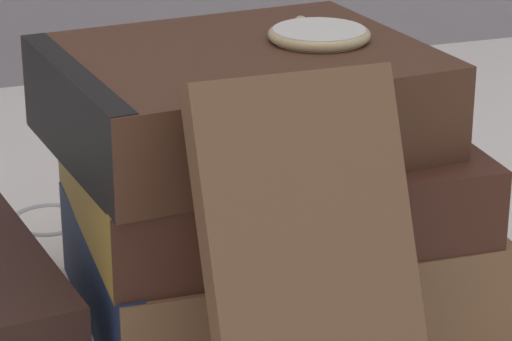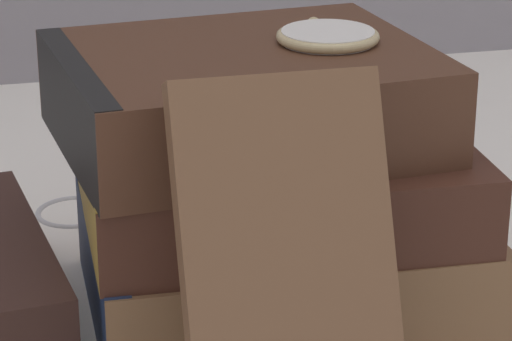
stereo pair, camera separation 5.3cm
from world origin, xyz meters
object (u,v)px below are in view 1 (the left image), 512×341
Objects in this scene: book_flat_top at (229,98)px; book_leaning_front at (314,287)px; book_flat_middle at (258,178)px; reading_glasses at (99,214)px; pocket_watch at (319,34)px; book_flat_bottom at (265,261)px.

book_leaning_front is (-0.00, -0.12, -0.04)m from book_flat_top.
book_flat_middle is 0.16m from reading_glasses.
book_flat_middle reaches higher than reading_glasses.
book_leaning_front is at bearing -97.89° from book_flat_top.
book_flat_middle is 1.67× the size of reading_glasses.
book_flat_middle is at bearing -59.60° from reading_glasses.
book_flat_bottom is at bearing -166.13° from pocket_watch.
book_flat_bottom is 1.26× the size of book_leaning_front.
book_flat_bottom is 1.02× the size of book_flat_middle.
book_flat_middle is 0.12m from book_leaning_front.
book_leaning_front is (-0.02, -0.12, 0.00)m from book_flat_middle.
book_flat_top is 1.63× the size of reading_glasses.
pocket_watch reaches higher than reading_glasses.
pocket_watch reaches higher than book_flat_top.
pocket_watch is at bearing -0.14° from book_flat_top.
pocket_watch reaches higher than book_flat_middle.
pocket_watch is 0.47× the size of reading_glasses.
book_leaning_front reaches higher than book_flat_top.
book_flat_top is 0.13m from book_leaning_front.
book_flat_middle reaches higher than book_flat_bottom.
reading_glasses is (-0.04, 0.14, -0.11)m from book_flat_top.
book_flat_bottom is 0.09m from book_flat_top.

